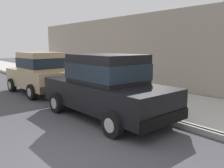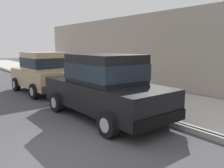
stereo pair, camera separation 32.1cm
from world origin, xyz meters
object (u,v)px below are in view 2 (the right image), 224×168
car_black_sedan (104,85)px  dog_tan (121,88)px  fire_hydrant (72,80)px  car_tan_hatchback (43,72)px

car_black_sedan → dog_tan: size_ratio=6.95×
car_black_sedan → fire_hydrant: size_ratio=6.37×
car_tan_hatchback → dog_tan: bearing=-54.2°
fire_hydrant → car_tan_hatchback: bearing=179.8°
car_black_sedan → car_tan_hatchback: 4.81m
dog_tan → car_black_sedan: bearing=-140.3°
car_tan_hatchback → dog_tan: size_ratio=5.79×
car_black_sedan → dog_tan: car_black_sedan is taller
car_black_sedan → car_tan_hatchback: size_ratio=1.20×
dog_tan → fire_hydrant: (-0.73, 3.02, 0.05)m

